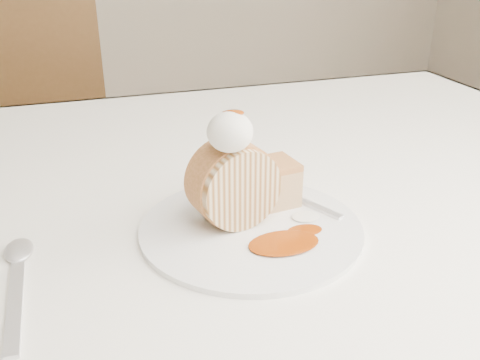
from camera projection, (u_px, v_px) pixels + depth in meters
name	position (u px, v px, depth m)	size (l,w,h in m)	color
table	(196.00, 236.00, 0.77)	(1.40, 0.90, 0.75)	white
chair_far	(25.00, 132.00, 1.49)	(0.48, 0.48, 0.97)	brown
plate	(251.00, 228.00, 0.61)	(0.25, 0.25, 0.01)	white
roulade_slice	(234.00, 184.00, 0.60)	(0.09, 0.09, 0.05)	beige
cake_chunk	(272.00, 185.00, 0.65)	(0.06, 0.05, 0.05)	#CE834E
whipped_cream	(230.00, 132.00, 0.55)	(0.05, 0.05, 0.04)	silver
caramel_drizzle	(233.00, 108.00, 0.55)	(0.02, 0.02, 0.01)	#8C3205
caramel_pool	(284.00, 243.00, 0.57)	(0.08, 0.05, 0.00)	#8C3205
fork	(305.00, 202.00, 0.66)	(0.02, 0.15, 0.00)	silver
spoon	(15.00, 304.00, 0.49)	(0.03, 0.18, 0.00)	silver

